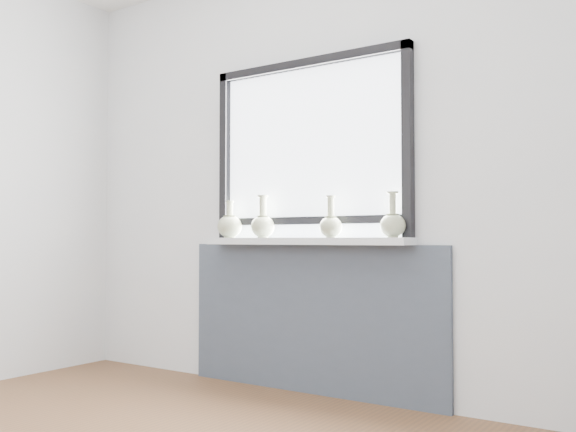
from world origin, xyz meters
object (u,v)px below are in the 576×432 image
Objects in this scene: vase_c at (331,225)px; vase_d at (393,223)px; vase_b at (263,224)px; windowsill at (304,241)px; vase_a at (230,225)px.

vase_c is 0.96× the size of vase_d.
vase_c is (0.49, -0.03, -0.01)m from vase_b.
windowsill is 0.55m from vase_a.
vase_d reaches higher than windowsill.
vase_b reaches higher than vase_c.
windowsill is at bearing 171.78° from vase_c.
vase_d reaches higher than vase_c.
vase_d is (1.10, 0.01, -0.00)m from vase_a.
vase_d is (0.85, -0.00, -0.01)m from vase_b.
windowsill is at bearing 0.35° from vase_b.
windowsill is 5.64× the size of vase_c.
vase_b is 0.49m from vase_c.
vase_a is at bearing 178.80° from vase_c.
vase_c is (0.20, -0.03, 0.09)m from windowsill.
windowsill is at bearing 179.51° from vase_d.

